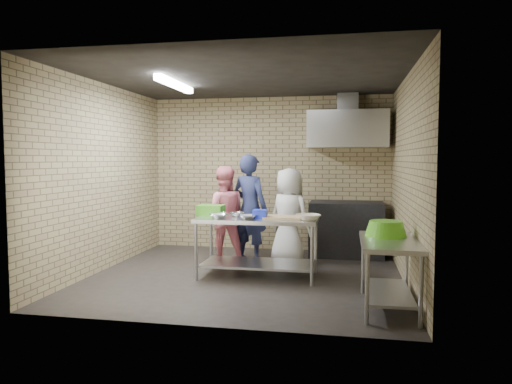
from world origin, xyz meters
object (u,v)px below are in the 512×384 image
green_crate (211,210)px  bottle_green (375,135)px  bottle_red (350,134)px  side_counter (389,274)px  woman_pink (223,214)px  stove (346,229)px  prep_table (258,247)px  man_navy (250,208)px  woman_white (289,217)px  green_basin (386,228)px  blue_tub (260,214)px

green_crate → bottle_green: size_ratio=2.42×
bottle_red → side_counter: bearing=-82.4°
bottle_green → bottle_red: bearing=180.0°
bottle_green → woman_pink: 2.87m
stove → woman_pink: (-1.88, -0.86, 0.30)m
prep_table → green_crate: size_ratio=4.50×
man_navy → woman_white: bearing=-165.9°
bottle_red → woman_white: size_ratio=0.12×
green_crate → bottle_green: 3.14m
green_crate → green_basin: green_crate is taller
stove → bottle_green: bearing=28.1°
man_navy → green_crate: bearing=86.3°
blue_tub → green_basin: bearing=-25.8°
bottle_green → side_counter: bearing=-90.0°
prep_table → side_counter: 1.98m
green_crate → bottle_red: bearing=42.2°
blue_tub → prep_table: bearing=116.6°
stove → green_crate: (-1.89, -1.52, 0.44)m
bottle_red → bottle_green: bottle_red is taller
green_basin → woman_pink: bearing=144.6°
green_crate → green_basin: (2.32, -0.98, -0.05)m
stove → prep_table: bearing=-126.0°
woman_pink → stove: bearing=-172.0°
woman_pink → bottle_red: bearing=-166.9°
prep_table → blue_tub: blue_tub is taller
side_counter → bottle_red: size_ratio=6.67×
bottle_red → woman_pink: 2.56m
bottle_green → green_basin: bearing=-90.4°
green_basin → woman_white: size_ratio=0.31×
green_crate → green_basin: bearing=-22.9°
green_crate → blue_tub: (0.75, -0.22, -0.01)m
side_counter → woman_white: bearing=124.3°
green_basin → woman_white: bearing=127.7°
side_counter → green_basin: green_basin is taller
side_counter → woman_white: (-1.30, 1.91, 0.36)m
bottle_red → bottle_green: size_ratio=1.20×
side_counter → green_crate: 2.69m
woman_white → green_basin: bearing=158.3°
green_crate → bottle_red: bottle_red is taller
side_counter → bottle_red: bearing=97.6°
green_crate → prep_table: bearing=-9.7°
green_crate → bottle_red: (1.94, 1.76, 1.14)m
green_crate → woman_pink: woman_pink is taller
green_basin → stove: bearing=99.8°
prep_table → man_navy: size_ratio=0.97×
side_counter → stove: (-0.45, 2.75, 0.08)m
bottle_red → woman_pink: bottle_red is taller
side_counter → man_navy: size_ratio=0.71×
bottle_green → woman_white: bearing=-140.3°
stove → bottle_red: size_ratio=6.67×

